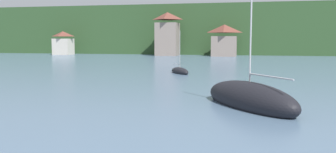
% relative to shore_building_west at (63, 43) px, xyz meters
% --- Properties ---
extents(wooded_hillside, '(352.00, 70.62, 25.69)m').
position_rel_shore_building_west_xyz_m(wooded_hillside, '(50.50, 45.97, 2.70)').
color(wooded_hillside, '#2D4C28').
rests_on(wooded_hillside, ground_plane).
extents(shore_building_west, '(4.75, 4.05, 6.16)m').
position_rel_shore_building_west_xyz_m(shore_building_west, '(0.00, 0.00, 0.00)').
color(shore_building_west, beige).
rests_on(shore_building_west, ground_plane).
extents(shore_building_westcentral, '(5.55, 5.87, 10.77)m').
position_rel_shore_building_west_xyz_m(shore_building_westcentral, '(28.17, 0.87, 2.23)').
color(shore_building_westcentral, gray).
rests_on(shore_building_westcentral, ground_plane).
extents(shore_building_central, '(6.16, 5.90, 7.62)m').
position_rel_shore_building_west_xyz_m(shore_building_central, '(42.25, 0.88, 0.73)').
color(shore_building_central, gray).
rests_on(shore_building_central, ground_plane).
extents(sailboat_far_0, '(3.40, 4.29, 5.46)m').
position_rel_shore_building_west_xyz_m(sailboat_far_0, '(39.79, -44.43, -2.76)').
color(sailboat_far_0, black).
rests_on(sailboat_far_0, ground_plane).
extents(sailboat_mid_2, '(6.92, 8.12, 9.84)m').
position_rel_shore_building_west_xyz_m(sailboat_mid_2, '(47.87, -64.56, -2.50)').
color(sailboat_mid_2, black).
rests_on(sailboat_mid_2, ground_plane).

